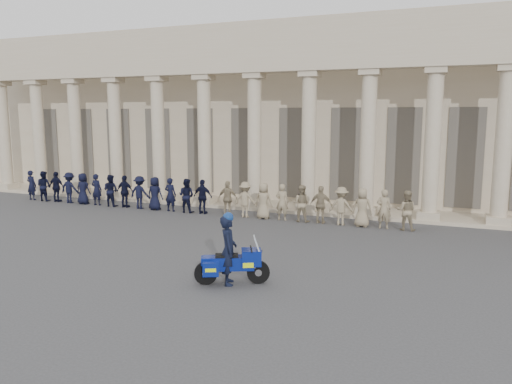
% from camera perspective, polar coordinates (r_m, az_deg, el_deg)
% --- Properties ---
extents(ground, '(90.00, 90.00, 0.00)m').
position_cam_1_polar(ground, '(16.01, -6.60, -7.26)').
color(ground, '#3C3C3E').
rests_on(ground, ground).
extents(building, '(40.00, 12.50, 9.00)m').
position_cam_1_polar(building, '(29.20, 7.23, 8.96)').
color(building, '#BAA88B').
rests_on(building, ground).
extents(officer_rank, '(19.53, 0.59, 1.56)m').
position_cam_1_polar(officer_rank, '(22.78, -7.42, -0.45)').
color(officer_rank, black).
rests_on(officer_rank, ground).
extents(motorcycle, '(1.85, 1.22, 1.28)m').
position_cam_1_polar(motorcycle, '(13.24, -2.68, -8.17)').
color(motorcycle, black).
rests_on(motorcycle, ground).
extents(rider, '(0.69, 0.80, 1.93)m').
position_cam_1_polar(rider, '(13.12, -3.17, -6.50)').
color(rider, black).
rests_on(rider, ground).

